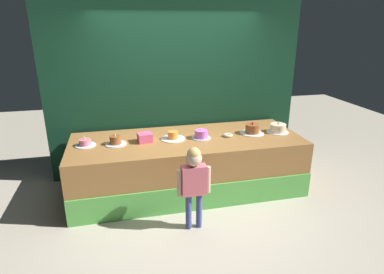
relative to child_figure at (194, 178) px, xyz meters
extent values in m
plane|color=#BCB29E|center=(0.14, 0.36, -0.67)|extent=(12.00, 12.00, 0.00)
cube|color=#9E6B38|center=(0.14, 0.97, -0.27)|extent=(3.24, 1.23, 0.79)
cube|color=#59B24C|center=(0.14, 0.35, -0.49)|extent=(3.24, 0.02, 0.35)
cube|color=#113823|center=(0.14, 1.68, 0.84)|extent=(3.93, 0.08, 3.01)
cylinder|color=#3F4C8C|center=(-0.06, 0.00, -0.44)|extent=(0.07, 0.07, 0.46)
cylinder|color=#3F4C8C|center=(0.06, 0.00, -0.44)|extent=(0.07, 0.07, 0.46)
cube|color=#D86672|center=(0.00, 0.00, -0.03)|extent=(0.28, 0.13, 0.35)
cylinder|color=beige|center=(-0.17, 0.00, -0.04)|extent=(0.06, 0.06, 0.32)
cylinder|color=beige|center=(0.17, 0.00, -0.04)|extent=(0.06, 0.06, 0.32)
sphere|color=beige|center=(0.00, 0.00, 0.24)|extent=(0.18, 0.18, 0.18)
sphere|color=tan|center=(0.00, 0.00, 0.29)|extent=(0.16, 0.16, 0.16)
cube|color=#EA5A88|center=(-0.45, 0.97, 0.18)|extent=(0.21, 0.20, 0.12)
torus|color=beige|center=(0.72, 0.91, 0.14)|extent=(0.13, 0.13, 0.04)
cylinder|color=white|center=(-1.24, 1.01, 0.13)|extent=(0.27, 0.27, 0.01)
cylinder|color=pink|center=(-1.24, 1.01, 0.17)|extent=(0.15, 0.15, 0.08)
cone|color=#F2E566|center=(-1.24, 1.01, 0.24)|extent=(0.02, 0.02, 0.06)
cylinder|color=white|center=(-0.85, 0.96, 0.13)|extent=(0.29, 0.29, 0.01)
cylinder|color=brown|center=(-0.85, 0.96, 0.19)|extent=(0.15, 0.15, 0.11)
cone|color=#F2E566|center=(-0.85, 0.96, 0.27)|extent=(0.02, 0.02, 0.06)
cylinder|color=white|center=(-0.06, 0.99, 0.13)|extent=(0.34, 0.34, 0.01)
cylinder|color=orange|center=(-0.06, 0.99, 0.18)|extent=(0.14, 0.14, 0.10)
cylinder|color=silver|center=(0.33, 0.94, 0.13)|extent=(0.27, 0.27, 0.01)
cylinder|color=#CC66D8|center=(0.33, 0.94, 0.19)|extent=(0.18, 0.18, 0.11)
cone|color=#F2E566|center=(0.33, 0.94, 0.27)|extent=(0.02, 0.02, 0.05)
cylinder|color=white|center=(1.12, 0.96, 0.13)|extent=(0.35, 0.35, 0.01)
cylinder|color=brown|center=(1.12, 0.96, 0.20)|extent=(0.20, 0.20, 0.13)
sphere|color=red|center=(1.12, 0.96, 0.28)|extent=(0.04, 0.04, 0.04)
cylinder|color=white|center=(1.51, 0.93, 0.13)|extent=(0.33, 0.33, 0.01)
cylinder|color=beige|center=(1.51, 0.93, 0.19)|extent=(0.23, 0.23, 0.12)
sphere|color=red|center=(1.51, 0.93, 0.26)|extent=(0.02, 0.02, 0.02)
camera|label=1|loc=(-0.79, -3.23, 1.67)|focal=30.32mm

